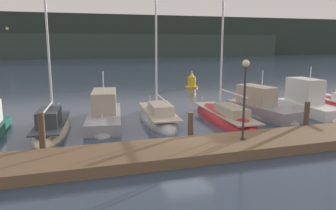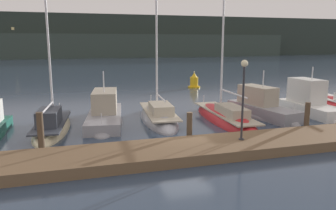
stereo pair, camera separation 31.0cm
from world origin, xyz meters
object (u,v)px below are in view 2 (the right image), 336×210
object	(u,v)px
motorboat_berth_4	(105,117)
dock_lamppost	(244,86)
sailboat_berth_6	(225,120)
motorboat_berth_8	(309,107)
sailboat_berth_5	(159,119)
channel_buoy	(194,82)
sailboat_berth_3	(52,128)
motorboat_berth_7	(262,111)

from	to	relation	value
motorboat_berth_4	dock_lamppost	xyz separation A→B (m)	(5.54, -6.95, 2.59)
sailboat_berth_6	motorboat_berth_8	distance (m)	6.61
sailboat_berth_5	sailboat_berth_6	bearing A→B (deg)	-18.95
sailboat_berth_6	channel_buoy	size ratio (longest dim) A/B	6.23
sailboat_berth_6	sailboat_berth_3	bearing A→B (deg)	176.02
motorboat_berth_4	motorboat_berth_7	size ratio (longest dim) A/B	1.13
motorboat_berth_7	sailboat_berth_6	bearing A→B (deg)	-168.60
motorboat_berth_8	channel_buoy	world-z (taller)	motorboat_berth_8
motorboat_berth_7	dock_lamppost	distance (m)	7.80
motorboat_berth_4	sailboat_berth_3	bearing A→B (deg)	-159.72
motorboat_berth_7	motorboat_berth_4	bearing A→B (deg)	173.11
motorboat_berth_4	channel_buoy	bearing A→B (deg)	50.58
sailboat_berth_3	motorboat_berth_8	bearing A→B (deg)	-1.01
sailboat_berth_6	dock_lamppost	size ratio (longest dim) A/B	3.04
sailboat_berth_5	motorboat_berth_4	bearing A→B (deg)	171.64
motorboat_berth_4	motorboat_berth_7	bearing A→B (deg)	-6.89
motorboat_berth_4	motorboat_berth_7	world-z (taller)	motorboat_berth_4
motorboat_berth_4	motorboat_berth_8	distance (m)	13.87
sailboat_berth_6	motorboat_berth_8	size ratio (longest dim) A/B	1.95
sailboat_berth_5	dock_lamppost	size ratio (longest dim) A/B	3.02
motorboat_berth_8	motorboat_berth_4	bearing A→B (deg)	174.15
sailboat_berth_3	sailboat_berth_5	bearing A→B (deg)	5.74
motorboat_berth_7	channel_buoy	xyz separation A→B (m)	(0.62, 14.38, 0.30)
sailboat_berth_3	channel_buoy	distance (m)	19.88
motorboat_berth_7	dock_lamppost	size ratio (longest dim) A/B	1.75
sailboat_berth_5	motorboat_berth_7	bearing A→B (deg)	-6.19
sailboat_berth_6	channel_buoy	distance (m)	15.41
sailboat_berth_6	dock_lamppost	xyz separation A→B (m)	(-1.67, -5.12, 2.83)
motorboat_berth_4	motorboat_berth_8	world-z (taller)	motorboat_berth_8
sailboat_berth_3	sailboat_berth_6	size ratio (longest dim) A/B	0.91
motorboat_berth_4	sailboat_berth_6	distance (m)	7.44
sailboat_berth_6	motorboat_berth_7	world-z (taller)	sailboat_berth_6
sailboat_berth_3	channel_buoy	xyz separation A→B (m)	(13.83, 14.27, 0.47)
motorboat_berth_4	dock_lamppost	world-z (taller)	dock_lamppost
sailboat_berth_6	motorboat_berth_7	size ratio (longest dim) A/B	1.74
channel_buoy	sailboat_berth_6	bearing A→B (deg)	-103.50
sailboat_berth_3	channel_buoy	size ratio (longest dim) A/B	5.67
channel_buoy	dock_lamppost	world-z (taller)	dock_lamppost
motorboat_berth_7	motorboat_berth_8	world-z (taller)	motorboat_berth_8
channel_buoy	motorboat_berth_7	bearing A→B (deg)	-92.49
sailboat_berth_3	sailboat_berth_6	bearing A→B (deg)	-3.98
motorboat_berth_4	dock_lamppost	distance (m)	9.26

